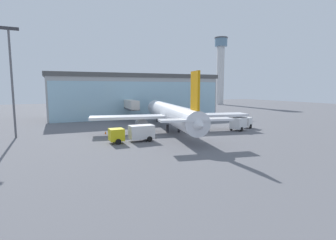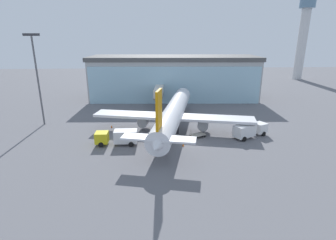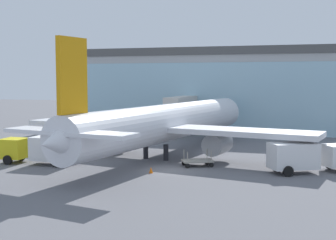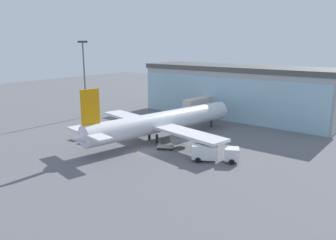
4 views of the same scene
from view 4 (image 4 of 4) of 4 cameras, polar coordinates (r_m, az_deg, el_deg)
ground at (r=57.56m, az=-3.61°, el=-5.35°), size 240.00×240.00×0.00m
terminal_building at (r=86.69m, az=12.02°, el=5.00°), size 50.97×17.42×12.87m
jet_bridge at (r=80.51m, az=5.98°, el=3.01°), size 3.31×12.71×5.58m
apron_light_mast at (r=85.08m, az=-14.38°, el=8.00°), size 3.20×0.40×19.00m
airplane at (r=63.20m, az=-1.17°, el=-0.37°), size 32.05×37.52×11.22m
catering_truck at (r=65.41m, az=-12.32°, el=-2.03°), size 7.32×2.55×2.65m
fuel_truck at (r=52.38m, az=7.93°, el=-5.64°), size 7.49×5.31×2.65m
baggage_cart at (r=58.01m, az=-0.45°, el=-4.65°), size 3.22×2.67×1.50m
safety_cone_nose at (r=57.00m, az=-5.56°, el=-5.28°), size 0.36×0.36×0.55m
safety_cone_wingtip at (r=73.67m, az=-8.26°, el=-1.13°), size 0.36×0.36×0.55m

